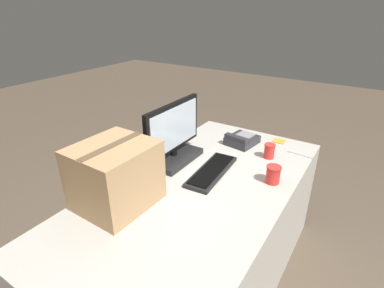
# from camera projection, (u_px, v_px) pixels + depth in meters

# --- Properties ---
(ground_plane) EXTENTS (12.00, 12.00, 0.00)m
(ground_plane) POSITION_uv_depth(u_px,v_px,m) (198.00, 280.00, 1.94)
(ground_plane) COLOR brown
(office_desk) EXTENTS (1.80, 0.90, 0.72)m
(office_desk) POSITION_uv_depth(u_px,v_px,m) (198.00, 237.00, 1.79)
(office_desk) COLOR beige
(office_desk) RESTS_ON ground_plane
(monitor) EXTENTS (0.51, 0.22, 0.37)m
(monitor) POSITION_uv_depth(u_px,v_px,m) (173.00, 139.00, 1.85)
(monitor) COLOR black
(monitor) RESTS_ON office_desk
(keyboard) EXTENTS (0.45, 0.18, 0.03)m
(keyboard) POSITION_uv_depth(u_px,v_px,m) (212.00, 171.00, 1.76)
(keyboard) COLOR black
(keyboard) RESTS_ON office_desk
(desk_phone) EXTENTS (0.24, 0.21, 0.08)m
(desk_phone) POSITION_uv_depth(u_px,v_px,m) (242.00, 140.00, 2.11)
(desk_phone) COLOR #2D2D33
(desk_phone) RESTS_ON office_desk
(paper_cup_left) EXTENTS (0.08, 0.08, 0.10)m
(paper_cup_left) POSITION_uv_depth(u_px,v_px,m) (273.00, 174.00, 1.65)
(paper_cup_left) COLOR red
(paper_cup_left) RESTS_ON office_desk
(paper_cup_right) EXTENTS (0.07, 0.07, 0.09)m
(paper_cup_right) POSITION_uv_depth(u_px,v_px,m) (269.00, 151.00, 1.92)
(paper_cup_right) COLOR red
(paper_cup_right) RESTS_ON office_desk
(spoon) EXTENTS (0.04, 0.17, 0.00)m
(spoon) POSITION_uv_depth(u_px,v_px,m) (296.00, 154.00, 1.98)
(spoon) COLOR #B2B2B7
(spoon) RESTS_ON office_desk
(cardboard_box) EXTENTS (0.37, 0.33, 0.32)m
(cardboard_box) POSITION_uv_depth(u_px,v_px,m) (115.00, 175.00, 1.44)
(cardboard_box) COLOR tan
(cardboard_box) RESTS_ON office_desk
(sticky_note_pad) EXTENTS (0.08, 0.08, 0.01)m
(sticky_note_pad) POSITION_uv_depth(u_px,v_px,m) (279.00, 141.00, 2.16)
(sticky_note_pad) COLOR gold
(sticky_note_pad) RESTS_ON office_desk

